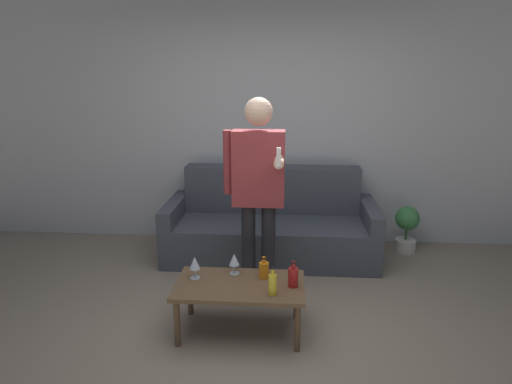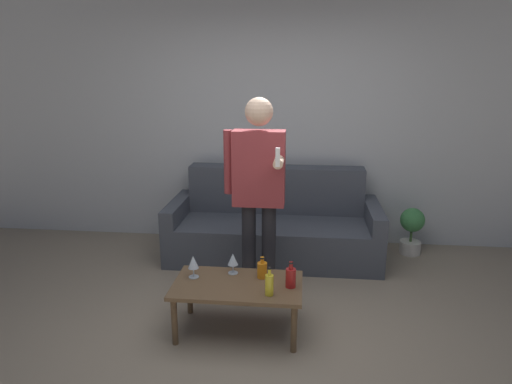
# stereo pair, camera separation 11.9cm
# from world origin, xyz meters

# --- Properties ---
(ground_plane) EXTENTS (16.00, 16.00, 0.00)m
(ground_plane) POSITION_xyz_m (0.00, 0.00, 0.00)
(ground_plane) COLOR gray
(wall_back) EXTENTS (8.00, 0.06, 2.70)m
(wall_back) POSITION_xyz_m (0.00, 2.29, 1.35)
(wall_back) COLOR silver
(wall_back) RESTS_ON ground_plane
(couch) EXTENTS (2.13, 0.89, 0.89)m
(couch) POSITION_xyz_m (0.01, 1.81, 0.31)
(couch) COLOR #474C56
(couch) RESTS_ON ground_plane
(coffee_table) EXTENTS (0.94, 0.54, 0.39)m
(coffee_table) POSITION_xyz_m (-0.16, 0.32, 0.34)
(coffee_table) COLOR brown
(coffee_table) RESTS_ON ground_plane
(bottle_orange) EXTENTS (0.07, 0.07, 0.19)m
(bottle_orange) POSITION_xyz_m (0.23, 0.31, 0.46)
(bottle_orange) COLOR #B21E1E
(bottle_orange) RESTS_ON coffee_table
(bottle_green) EXTENTS (0.06, 0.06, 0.21)m
(bottle_green) POSITION_xyz_m (0.08, 0.17, 0.47)
(bottle_green) COLOR yellow
(bottle_green) RESTS_ON coffee_table
(bottle_dark) EXTENTS (0.08, 0.08, 0.16)m
(bottle_dark) POSITION_xyz_m (0.01, 0.43, 0.45)
(bottle_dark) COLOR orange
(bottle_dark) RESTS_ON coffee_table
(wine_glass_near) EXTENTS (0.08, 0.08, 0.17)m
(wine_glass_near) POSITION_xyz_m (-0.50, 0.39, 0.51)
(wine_glass_near) COLOR silver
(wine_glass_near) RESTS_ON coffee_table
(wine_glass_far) EXTENTS (0.08, 0.08, 0.16)m
(wine_glass_far) POSITION_xyz_m (-0.22, 0.48, 0.50)
(wine_glass_far) COLOR silver
(wine_glass_far) RESTS_ON coffee_table
(person_standing_front) EXTENTS (0.50, 0.43, 1.69)m
(person_standing_front) POSITION_xyz_m (-0.07, 0.90, 1.00)
(person_standing_front) COLOR #232328
(person_standing_front) RESTS_ON ground_plane
(potted_plant) EXTENTS (0.25, 0.25, 0.50)m
(potted_plant) POSITION_xyz_m (1.44, 1.98, 0.28)
(potted_plant) COLOR silver
(potted_plant) RESTS_ON ground_plane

